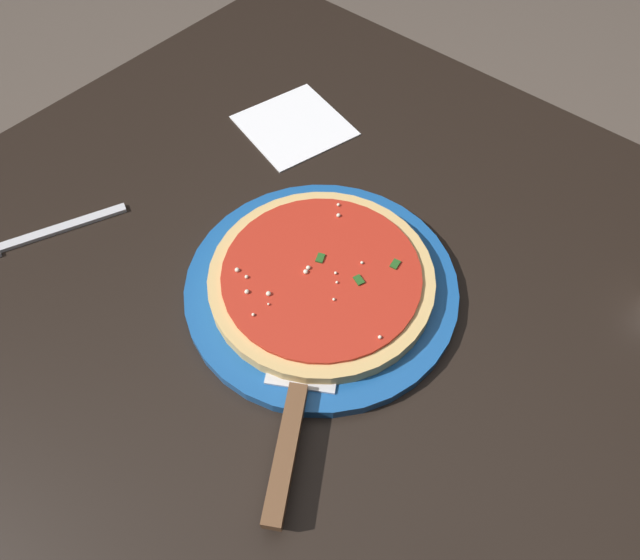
# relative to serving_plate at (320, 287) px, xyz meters

# --- Properties ---
(ground_plane) EXTENTS (5.00, 5.00, 0.00)m
(ground_plane) POSITION_rel_serving_plate_xyz_m (0.00, 0.00, -0.78)
(ground_plane) COLOR brown
(restaurant_table) EXTENTS (1.02, 0.93, 0.77)m
(restaurant_table) POSITION_rel_serving_plate_xyz_m (0.00, 0.00, -0.14)
(restaurant_table) COLOR black
(restaurant_table) RESTS_ON ground_plane
(serving_plate) EXTENTS (0.30, 0.30, 0.01)m
(serving_plate) POSITION_rel_serving_plate_xyz_m (0.00, 0.00, 0.00)
(serving_plate) COLOR #195199
(serving_plate) RESTS_ON restaurant_table
(pizza) EXTENTS (0.25, 0.25, 0.02)m
(pizza) POSITION_rel_serving_plate_xyz_m (-0.00, -0.00, 0.02)
(pizza) COLOR #DBB26B
(pizza) RESTS_ON serving_plate
(pizza_server) EXTENTS (0.15, 0.21, 0.01)m
(pizza_server) POSITION_rel_serving_plate_xyz_m (0.08, -0.13, 0.01)
(pizza_server) COLOR silver
(pizza_server) RESTS_ON serving_plate
(napkin_folded_right) EXTENTS (0.16, 0.16, 0.00)m
(napkin_folded_right) POSITION_rel_serving_plate_xyz_m (-0.21, 0.19, -0.01)
(napkin_folded_right) COLOR white
(napkin_folded_right) RESTS_ON restaurant_table
(fork) EXTENTS (0.09, 0.18, 0.00)m
(fork) POSITION_rel_serving_plate_xyz_m (-0.31, -0.16, -0.00)
(fork) COLOR silver
(fork) RESTS_ON restaurant_table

